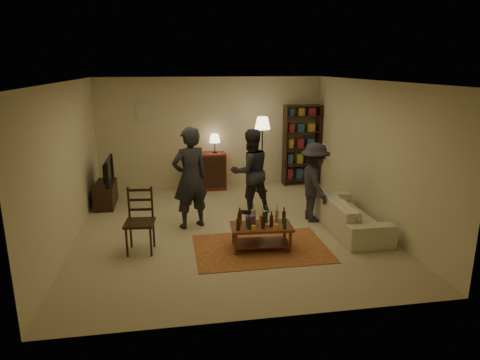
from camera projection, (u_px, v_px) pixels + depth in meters
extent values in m
plane|color=#C6B793|center=(229.00, 228.00, 8.03)|extent=(6.00, 6.00, 0.00)
plane|color=beige|center=(211.00, 133.00, 10.54)|extent=(5.50, 0.00, 5.50)
plane|color=beige|center=(68.00, 164.00, 7.24)|extent=(0.00, 6.00, 6.00)
plane|color=beige|center=(372.00, 153.00, 8.12)|extent=(0.00, 6.00, 6.00)
plane|color=beige|center=(266.00, 213.00, 4.82)|extent=(5.50, 0.00, 5.50)
plane|color=white|center=(228.00, 81.00, 7.33)|extent=(6.00, 6.00, 0.00)
cube|color=beige|center=(144.00, 112.00, 10.12)|extent=(0.35, 0.03, 0.45)
cube|color=beige|center=(235.00, 118.00, 10.52)|extent=(0.30, 0.03, 0.40)
cube|color=maroon|center=(261.00, 248.00, 7.14)|extent=(2.20, 1.50, 0.01)
cube|color=brown|center=(261.00, 227.00, 7.04)|extent=(1.04, 0.61, 0.04)
cube|color=brown|center=(261.00, 242.00, 7.12)|extent=(0.93, 0.50, 0.02)
cylinder|color=brown|center=(236.00, 245.00, 6.84)|extent=(0.05, 0.05, 0.37)
cylinder|color=brown|center=(290.00, 242.00, 6.94)|extent=(0.05, 0.05, 0.37)
cylinder|color=brown|center=(233.00, 234.00, 7.25)|extent=(0.05, 0.05, 0.37)
cylinder|color=brown|center=(285.00, 232.00, 7.35)|extent=(0.05, 0.05, 0.37)
cylinder|color=gold|center=(238.00, 224.00, 6.98)|extent=(0.07, 0.07, 0.10)
cylinder|color=gold|center=(254.00, 228.00, 6.80)|extent=(0.07, 0.07, 0.09)
cylinder|color=gold|center=(261.00, 218.00, 7.23)|extent=(0.07, 0.07, 0.11)
cylinder|color=gold|center=(276.00, 227.00, 6.86)|extent=(0.07, 0.07, 0.09)
cube|color=purple|center=(250.00, 220.00, 7.01)|extent=(0.16, 0.12, 0.18)
cylinder|color=gray|center=(269.00, 225.00, 7.03)|extent=(0.12, 0.12, 0.03)
cube|color=black|center=(140.00, 223.00, 6.90)|extent=(0.51, 0.51, 0.04)
cylinder|color=black|center=(127.00, 243.00, 6.77)|extent=(0.04, 0.04, 0.49)
cylinder|color=black|center=(151.00, 242.00, 6.80)|extent=(0.04, 0.04, 0.49)
cylinder|color=black|center=(131.00, 234.00, 7.14)|extent=(0.04, 0.04, 0.49)
cylinder|color=black|center=(154.00, 233.00, 7.16)|extent=(0.04, 0.04, 0.49)
cube|color=black|center=(140.00, 202.00, 7.00)|extent=(0.38, 0.06, 0.56)
cube|color=black|center=(106.00, 194.00, 9.29)|extent=(0.40, 1.00, 0.50)
imported|color=black|center=(105.00, 171.00, 9.15)|extent=(0.13, 0.97, 0.56)
cube|color=maroon|center=(205.00, 171.00, 10.47)|extent=(1.00, 0.48, 0.90)
cube|color=black|center=(206.00, 183.00, 10.29)|extent=(0.92, 0.02, 0.22)
cube|color=black|center=(206.00, 172.00, 10.23)|extent=(0.92, 0.02, 0.22)
cube|color=black|center=(206.00, 162.00, 10.16)|extent=(0.92, 0.02, 0.22)
cylinder|color=black|center=(215.00, 152.00, 10.39)|extent=(0.12, 0.12, 0.04)
cylinder|color=black|center=(215.00, 147.00, 10.36)|extent=(0.02, 0.02, 0.22)
cone|color=#FFE5B2|center=(215.00, 138.00, 10.30)|extent=(0.26, 0.26, 0.20)
cube|color=black|center=(285.00, 146.00, 10.71)|extent=(0.04, 0.34, 2.00)
cube|color=black|center=(318.00, 145.00, 10.85)|extent=(0.04, 0.34, 2.00)
cube|color=black|center=(300.00, 178.00, 11.00)|extent=(0.90, 0.34, 0.03)
cube|color=black|center=(301.00, 163.00, 10.90)|extent=(0.90, 0.34, 0.03)
cube|color=black|center=(301.00, 148.00, 10.79)|extent=(0.90, 0.34, 0.03)
cube|color=black|center=(302.00, 132.00, 10.69)|extent=(0.90, 0.34, 0.03)
cube|color=black|center=(302.00, 116.00, 10.58)|extent=(0.90, 0.34, 0.03)
cube|color=black|center=(303.00, 106.00, 10.52)|extent=(0.90, 0.34, 0.03)
cube|color=maroon|center=(289.00, 173.00, 10.91)|extent=(0.12, 0.22, 0.26)
cube|color=navy|center=(298.00, 173.00, 10.95)|extent=(0.15, 0.22, 0.26)
cube|color=#A18935|center=(308.00, 172.00, 11.00)|extent=(0.18, 0.22, 0.26)
cube|color=navy|center=(289.00, 158.00, 10.81)|extent=(0.12, 0.22, 0.24)
cube|color=#A18935|center=(299.00, 158.00, 10.85)|extent=(0.15, 0.22, 0.24)
cube|color=maroon|center=(309.00, 158.00, 10.90)|extent=(0.18, 0.22, 0.24)
cube|color=#A18935|center=(290.00, 143.00, 10.71)|extent=(0.12, 0.22, 0.22)
cube|color=maroon|center=(299.00, 143.00, 10.75)|extent=(0.15, 0.22, 0.22)
cube|color=navy|center=(310.00, 142.00, 10.79)|extent=(0.18, 0.22, 0.22)
cube|color=maroon|center=(290.00, 128.00, 10.61)|extent=(0.12, 0.22, 0.20)
cube|color=navy|center=(300.00, 127.00, 10.65)|extent=(0.15, 0.22, 0.20)
cube|color=#A18935|center=(310.00, 127.00, 10.69)|extent=(0.18, 0.22, 0.20)
cube|color=navy|center=(291.00, 112.00, 10.51)|extent=(0.12, 0.22, 0.18)
cube|color=#A18935|center=(301.00, 112.00, 10.55)|extent=(0.15, 0.22, 0.18)
cube|color=maroon|center=(311.00, 111.00, 10.59)|extent=(0.18, 0.22, 0.18)
cylinder|color=black|center=(262.00, 191.00, 10.37)|extent=(0.28, 0.28, 0.03)
cylinder|color=black|center=(262.00, 159.00, 10.16)|extent=(0.03, 0.03, 1.61)
cone|color=#FFE5B2|center=(262.00, 123.00, 9.94)|extent=(0.36, 0.36, 0.28)
imported|color=beige|center=(349.00, 214.00, 7.92)|extent=(0.81, 2.08, 0.61)
imported|color=#212228|center=(190.00, 178.00, 7.87)|extent=(0.82, 0.69, 1.90)
imported|color=#24242B|center=(250.00, 172.00, 8.71)|extent=(0.98, 0.85, 1.74)
imported|color=#26272E|center=(314.00, 182.00, 8.26)|extent=(0.59, 1.01, 1.55)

